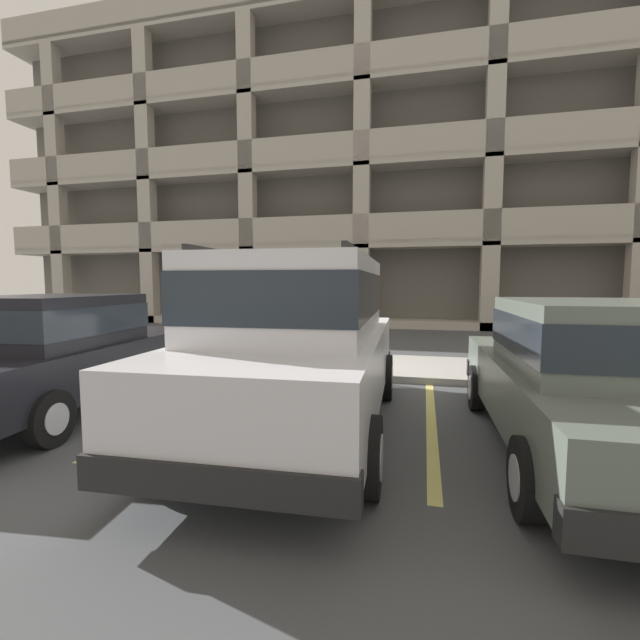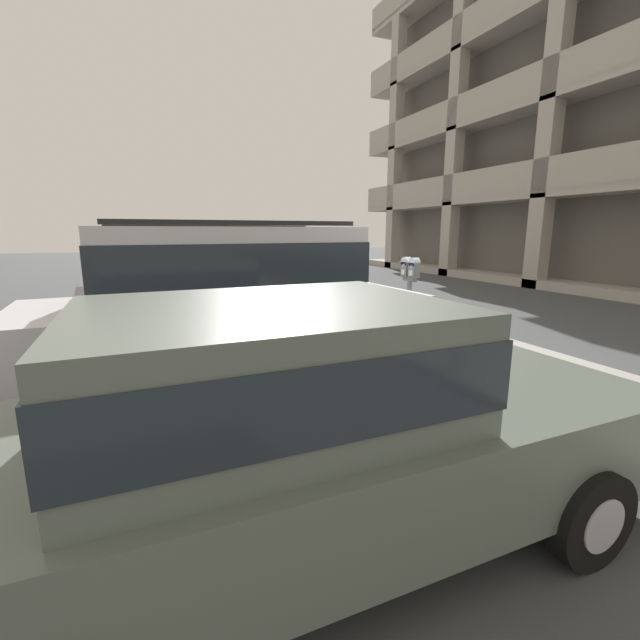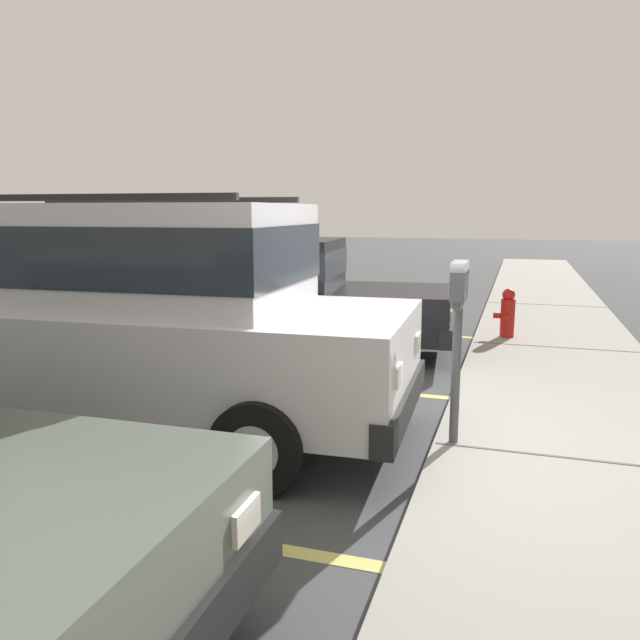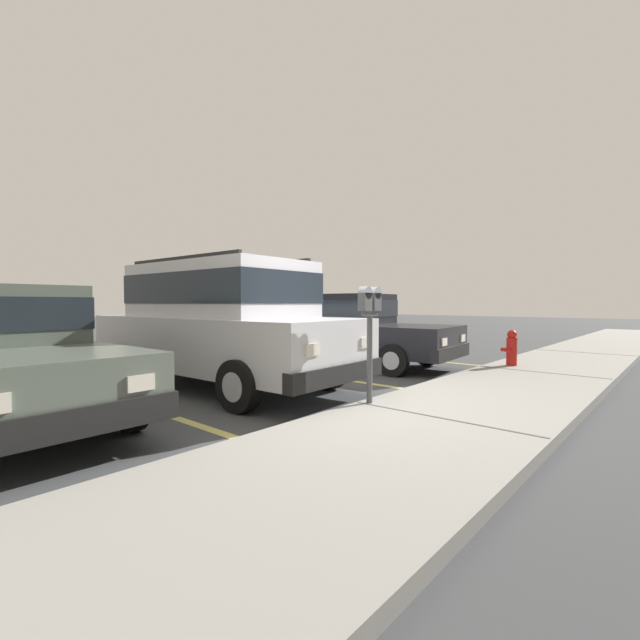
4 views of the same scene
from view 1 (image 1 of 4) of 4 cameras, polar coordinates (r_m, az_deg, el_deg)
The scene contains 9 objects.
ground_plane at distance 7.41m, azimuth 1.51°, elevation -8.69°, with size 80.00×80.00×0.10m.
sidewalk at distance 8.64m, azimuth 3.35°, elevation -5.99°, with size 40.00×2.20×0.12m.
parking_stall_lines at distance 5.89m, azimuth 14.56°, elevation -11.94°, with size 13.19×4.80×0.01m.
silver_suv at distance 4.90m, azimuth -2.60°, elevation -2.22°, with size 2.16×4.86×2.03m.
red_sedan at distance 6.70m, azimuth -31.02°, elevation -3.30°, with size 2.16×4.63×1.54m.
dark_hatchback at distance 4.83m, azimuth 32.45°, elevation -6.33°, with size 1.89×4.50×1.54m.
parking_meter_near at distance 7.58m, azimuth 1.57°, elevation 1.05°, with size 0.35×0.12×1.43m.
parking_garage at distance 21.94m, azimuth 7.62°, elevation 16.32°, with size 32.00×10.00×13.25m.
fire_hydrant at distance 9.86m, azimuth -24.32°, elevation -2.68°, with size 0.30×0.30×0.70m.
Camera 1 is at (1.52, -7.04, 1.70)m, focal length 24.00 mm.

